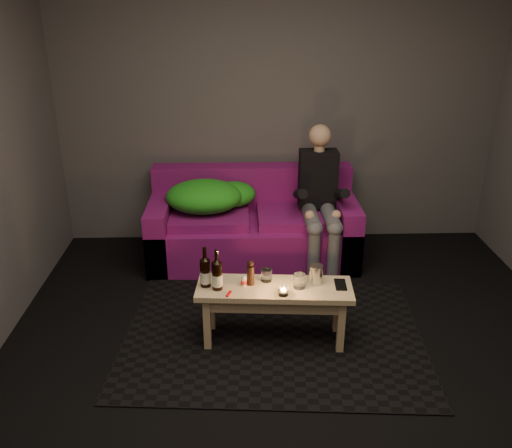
{
  "coord_description": "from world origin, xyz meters",
  "views": [
    {
      "loc": [
        -0.36,
        -2.64,
        2.23
      ],
      "look_at": [
        -0.23,
        1.28,
        0.54
      ],
      "focal_mm": 38.0,
      "sensor_mm": 36.0,
      "label": 1
    }
  ],
  "objects_px": {
    "beer_bottle_a": "(205,272)",
    "beer_bottle_b": "(217,275)",
    "sofa": "(253,227)",
    "coffee_table": "(274,296)",
    "person": "(320,196)",
    "steel_cup": "(316,274)"
  },
  "relations": [
    {
      "from": "sofa",
      "to": "coffee_table",
      "type": "distance_m",
      "value": 1.32
    },
    {
      "from": "sofa",
      "to": "beer_bottle_a",
      "type": "distance_m",
      "value": 1.36
    },
    {
      "from": "coffee_table",
      "to": "beer_bottle_a",
      "type": "distance_m",
      "value": 0.49
    },
    {
      "from": "beer_bottle_a",
      "to": "beer_bottle_b",
      "type": "xyz_separation_m",
      "value": [
        0.08,
        -0.04,
        -0.0
      ]
    },
    {
      "from": "beer_bottle_a",
      "to": "beer_bottle_b",
      "type": "relative_size",
      "value": 1.0
    },
    {
      "from": "coffee_table",
      "to": "steel_cup",
      "type": "bearing_deg",
      "value": 8.49
    },
    {
      "from": "beer_bottle_a",
      "to": "person",
      "type": "bearing_deg",
      "value": 51.37
    },
    {
      "from": "coffee_table",
      "to": "steel_cup",
      "type": "xyz_separation_m",
      "value": [
        0.28,
        0.04,
        0.14
      ]
    },
    {
      "from": "sofa",
      "to": "coffee_table",
      "type": "xyz_separation_m",
      "value": [
        0.11,
        -1.32,
        0.07
      ]
    },
    {
      "from": "beer_bottle_a",
      "to": "beer_bottle_b",
      "type": "distance_m",
      "value": 0.09
    },
    {
      "from": "sofa",
      "to": "coffee_table",
      "type": "height_order",
      "value": "sofa"
    },
    {
      "from": "sofa",
      "to": "steel_cup",
      "type": "xyz_separation_m",
      "value": [
        0.39,
        -1.27,
        0.21
      ]
    },
    {
      "from": "sofa",
      "to": "person",
      "type": "xyz_separation_m",
      "value": [
        0.57,
        -0.15,
        0.34
      ]
    },
    {
      "from": "person",
      "to": "steel_cup",
      "type": "distance_m",
      "value": 1.15
    },
    {
      "from": "person",
      "to": "coffee_table",
      "type": "bearing_deg",
      "value": -111.43
    },
    {
      "from": "coffee_table",
      "to": "beer_bottle_b",
      "type": "height_order",
      "value": "beer_bottle_b"
    },
    {
      "from": "beer_bottle_b",
      "to": "beer_bottle_a",
      "type": "bearing_deg",
      "value": 152.42
    },
    {
      "from": "coffee_table",
      "to": "beer_bottle_a",
      "type": "bearing_deg",
      "value": 177.14
    },
    {
      "from": "sofa",
      "to": "beer_bottle_a",
      "type": "bearing_deg",
      "value": -105.1
    },
    {
      "from": "person",
      "to": "steel_cup",
      "type": "xyz_separation_m",
      "value": [
        -0.18,
        -1.13,
        -0.14
      ]
    },
    {
      "from": "person",
      "to": "coffee_table",
      "type": "distance_m",
      "value": 1.29
    },
    {
      "from": "sofa",
      "to": "person",
      "type": "bearing_deg",
      "value": -14.59
    }
  ]
}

